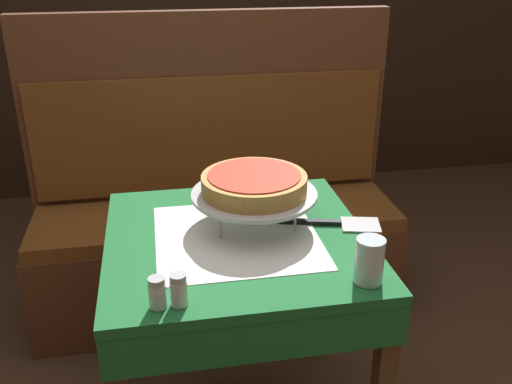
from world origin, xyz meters
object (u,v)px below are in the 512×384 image
at_px(dining_table_front, 237,266).
at_px(dining_table_rear, 196,118).
at_px(water_glass_near, 369,261).
at_px(condiment_caddy, 187,87).
at_px(booth_bench, 216,230).
at_px(salt_shaker, 157,293).
at_px(pepper_shaker, 179,290).
at_px(pizza_pan_stand, 254,195).
at_px(deep_dish_pizza, 254,183).
at_px(pizza_server, 334,223).

relative_size(dining_table_front, dining_table_rear, 0.86).
relative_size(water_glass_near, condiment_caddy, 0.74).
bearing_deg(booth_bench, dining_table_rear, 90.45).
height_order(dining_table_rear, booth_bench, booth_bench).
relative_size(salt_shaker, pepper_shaker, 0.96).
bearing_deg(dining_table_rear, pizza_pan_stand, -88.14).
bearing_deg(pepper_shaker, pizza_pan_stand, 56.93).
relative_size(dining_table_front, condiment_caddy, 4.68).
height_order(booth_bench, salt_shaker, booth_bench).
height_order(pizza_pan_stand, condiment_caddy, condiment_caddy).
height_order(water_glass_near, salt_shaker, water_glass_near).
distance_m(pizza_pan_stand, water_glass_near, 0.43).
height_order(booth_bench, water_glass_near, booth_bench).
relative_size(dining_table_front, salt_shaker, 9.67).
height_order(water_glass_near, pepper_shaker, water_glass_near).
relative_size(booth_bench, salt_shaker, 19.91).
height_order(water_glass_near, condiment_caddy, condiment_caddy).
bearing_deg(deep_dish_pizza, booth_bench, 93.52).
xyz_separation_m(pizza_pan_stand, condiment_caddy, (-0.09, 1.63, -0.06)).
xyz_separation_m(booth_bench, condiment_caddy, (-0.04, 0.92, 0.42)).
relative_size(pizza_server, condiment_caddy, 1.92).
bearing_deg(condiment_caddy, deep_dish_pizza, -86.91).
bearing_deg(pepper_shaker, deep_dish_pizza, 56.93).
bearing_deg(salt_shaker, pizza_server, 31.84).
bearing_deg(water_glass_near, booth_bench, 104.09).
relative_size(pizza_server, pepper_shaker, 3.81).
relative_size(deep_dish_pizza, condiment_caddy, 1.93).
bearing_deg(deep_dish_pizza, condiment_caddy, 93.09).
bearing_deg(salt_shaker, pepper_shaker, -0.00).
distance_m(dining_table_rear, pizza_pan_stand, 1.55).
bearing_deg(pizza_server, booth_bench, 110.43).
bearing_deg(water_glass_near, deep_dish_pizza, 121.82).
height_order(dining_table_front, booth_bench, booth_bench).
xyz_separation_m(dining_table_front, booth_bench, (0.02, 0.77, -0.28)).
xyz_separation_m(booth_bench, pizza_pan_stand, (0.04, -0.70, 0.48)).
bearing_deg(pepper_shaker, dining_table_front, 59.55).
relative_size(booth_bench, deep_dish_pizza, 4.98).
relative_size(dining_table_front, booth_bench, 0.49).
xyz_separation_m(salt_shaker, condiment_caddy, (0.21, 2.00, -0.00)).
bearing_deg(booth_bench, pepper_shaker, -100.59).
xyz_separation_m(dining_table_rear, pizza_pan_stand, (0.05, -1.53, 0.21)).
distance_m(booth_bench, deep_dish_pizza, 0.87).
distance_m(booth_bench, pizza_pan_stand, 0.85).
height_order(dining_table_rear, pizza_pan_stand, pizza_pan_stand).
relative_size(booth_bench, pizza_pan_stand, 4.16).
height_order(pizza_pan_stand, deep_dish_pizza, deep_dish_pizza).
distance_m(booth_bench, condiment_caddy, 1.01).
bearing_deg(pizza_server, salt_shaker, -148.16).
relative_size(deep_dish_pizza, pizza_server, 1.00).
relative_size(pizza_pan_stand, deep_dish_pizza, 1.20).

